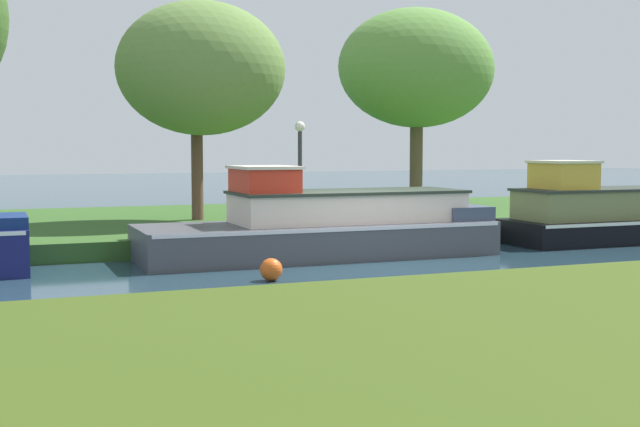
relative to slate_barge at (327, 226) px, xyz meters
The scene contains 10 objects.
ground_plane 1.44m from the slate_barge, 68.69° to the right, with size 120.00×120.00×0.00m, color #233C4A.
riverbank_far 5.83m from the slate_barge, 85.39° to the left, with size 72.00×10.00×0.40m, color #315822.
slate_barge is the anchor object (origin of this frame).
black_narrowboat 8.15m from the slate_barge, ahead, with size 7.46×2.02×1.96m.
willow_tree_centre 6.00m from the slate_barge, 108.65° to the left, with size 4.23×3.89×5.50m.
willow_tree_right 11.08m from the slate_barge, 51.30° to the left, with size 5.33×3.88×6.36m.
lamp_post 2.70m from the slate_barge, 83.75° to the left, with size 0.24×0.24×2.48m.
mooring_post_near 2.04m from the slate_barge, 141.09° to the left, with size 0.13×0.13×0.73m, color #493822.
mooring_post_far 8.02m from the slate_barge, ahead, with size 0.17×0.17×0.58m, color #522F23.
channel_buoy 3.37m from the slate_barge, 128.88° to the right, with size 0.39×0.39×0.39m, color #E55919.
Camera 1 is at (-6.90, -14.51, 2.25)m, focal length 46.02 mm.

